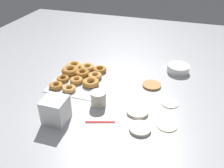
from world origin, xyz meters
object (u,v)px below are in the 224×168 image
at_px(container_stack, 56,110).
at_px(spatula, 122,122).
at_px(pancake_3, 137,111).
at_px(paper_cup, 98,98).
at_px(donut_tray, 80,75).
at_px(pancake_2, 152,85).
at_px(pancake_4, 140,128).
at_px(pancake_0, 170,103).
at_px(pancake_1, 167,124).
at_px(batter_bowl, 178,68).

distance_m(container_stack, spatula, 0.33).
height_order(pancake_3, spatula, pancake_3).
bearing_deg(paper_cup, donut_tray, -137.21).
distance_m(pancake_2, pancake_4, 0.40).
height_order(pancake_0, paper_cup, paper_cup).
bearing_deg(pancake_3, donut_tray, -118.79).
relative_size(pancake_1, paper_cup, 1.25).
height_order(pancake_1, pancake_2, pancake_2).
distance_m(pancake_0, donut_tray, 0.60).
xyz_separation_m(pancake_2, batter_bowl, (-0.23, 0.14, 0.02)).
xyz_separation_m(pancake_2, pancake_4, (0.40, 0.01, 0.00)).
xyz_separation_m(pancake_2, paper_cup, (0.27, -0.25, 0.03)).
bearing_deg(donut_tray, container_stack, 8.28).
xyz_separation_m(pancake_4, batter_bowl, (-0.63, 0.13, 0.02)).
xyz_separation_m(pancake_4, container_stack, (0.06, -0.41, 0.06)).
relative_size(pancake_0, pancake_3, 0.82).
bearing_deg(pancake_3, pancake_4, 17.76).
distance_m(pancake_4, donut_tray, 0.60).
height_order(pancake_1, donut_tray, donut_tray).
bearing_deg(batter_bowl, paper_cup, -37.65).
bearing_deg(pancake_1, pancake_2, -158.72).
xyz_separation_m(pancake_0, pancake_3, (0.13, -0.15, 0.00)).
distance_m(pancake_1, donut_tray, 0.66).
xyz_separation_m(pancake_1, container_stack, (0.13, -0.53, 0.06)).
bearing_deg(container_stack, donut_tray, -171.72).
bearing_deg(pancake_0, pancake_2, -139.97).
bearing_deg(batter_bowl, pancake_3, -18.41).
bearing_deg(spatula, batter_bowl, 52.35).
height_order(container_stack, paper_cup, container_stack).
height_order(pancake_1, batter_bowl, batter_bowl).
xyz_separation_m(pancake_3, donut_tray, (-0.24, -0.44, 0.01)).
bearing_deg(container_stack, pancake_4, 97.62).
bearing_deg(pancake_1, pancake_3, -108.17).
relative_size(pancake_3, container_stack, 0.90).
bearing_deg(spatula, container_stack, 176.88).
bearing_deg(batter_bowl, pancake_0, -2.33).
distance_m(pancake_4, container_stack, 0.42).
bearing_deg(batter_bowl, pancake_1, -1.13).
bearing_deg(pancake_1, pancake_4, -59.42).
bearing_deg(batter_bowl, pancake_2, -30.95).
xyz_separation_m(paper_cup, spatula, (0.10, 0.16, -0.04)).
bearing_deg(pancake_1, pancake_0, -178.63).
bearing_deg(pancake_4, pancake_1, 120.58).
bearing_deg(pancake_2, pancake_1, 21.28).
bearing_deg(spatula, donut_tray, 120.98).
distance_m(pancake_0, pancake_2, 0.19).
bearing_deg(paper_cup, spatula, 56.93).
bearing_deg(donut_tray, pancake_0, 79.49).
distance_m(pancake_1, pancake_4, 0.14).
bearing_deg(pancake_4, pancake_2, -178.72).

